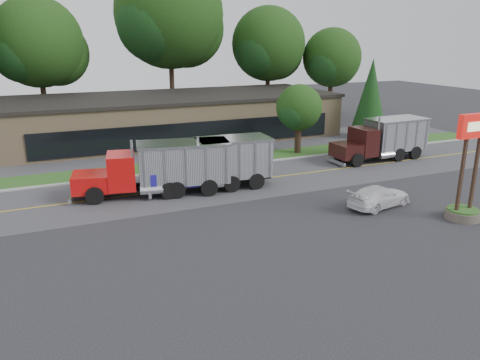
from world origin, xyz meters
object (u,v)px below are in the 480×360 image
object	(u,v)px
bilo_sign	(467,184)
rally_car	(379,196)
dump_truck_maroon	(384,138)
dump_truck_red	(163,167)
dump_truck_blue	(217,162)

from	to	relation	value
bilo_sign	rally_car	size ratio (longest dim) A/B	1.36
bilo_sign	dump_truck_maroon	size ratio (longest dim) A/B	0.69
bilo_sign	dump_truck_red	bearing A→B (deg)	142.39
dump_truck_blue	dump_truck_maroon	xyz separation A→B (m)	(15.59, 1.89, 0.00)
bilo_sign	dump_truck_red	xyz separation A→B (m)	(-14.32, 11.03, -0.21)
dump_truck_blue	bilo_sign	bearing A→B (deg)	138.18
bilo_sign	dump_truck_red	size ratio (longest dim) A/B	0.58
dump_truck_blue	rally_car	world-z (taller)	dump_truck_blue
dump_truck_blue	rally_car	bearing A→B (deg)	139.94
dump_truck_red	dump_truck_maroon	world-z (taller)	same
dump_truck_blue	rally_car	size ratio (longest dim) A/B	1.95
dump_truck_red	rally_car	world-z (taller)	dump_truck_red
dump_truck_maroon	dump_truck_red	bearing A→B (deg)	3.60
bilo_sign	dump_truck_blue	bearing A→B (deg)	134.68
dump_truck_blue	dump_truck_maroon	world-z (taller)	same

